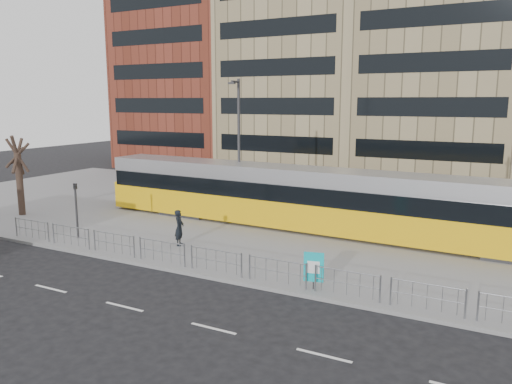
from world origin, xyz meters
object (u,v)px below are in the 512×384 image
at_px(pedestrian, 179,228).
at_px(bare_tree, 15,134).
at_px(tram, 329,201).
at_px(lamp_post_west, 238,143).
at_px(ad_panel, 314,268).
at_px(traffic_light_west, 76,203).

bearing_deg(pedestrian, bare_tree, 66.16).
relative_size(tram, lamp_post_west, 3.48).
distance_m(ad_panel, pedestrian, 8.94).
bearing_deg(lamp_post_west, tram, -8.10).
bearing_deg(tram, ad_panel, -72.57).
bearing_deg(lamp_post_west, traffic_light_west, -122.05).
distance_m(pedestrian, lamp_post_west, 8.23).
height_order(pedestrian, lamp_post_west, lamp_post_west).
relative_size(tram, ad_panel, 20.18).
distance_m(traffic_light_west, bare_tree, 8.91).
bearing_deg(traffic_light_west, pedestrian, 14.93).
xyz_separation_m(pedestrian, lamp_post_west, (-0.47, 7.24, 3.89)).
bearing_deg(traffic_light_west, lamp_post_west, 59.09).
bearing_deg(tram, bare_tree, -163.17).
distance_m(tram, ad_panel, 9.27).
relative_size(ad_panel, bare_tree, 0.21).
bearing_deg(bare_tree, pedestrian, -4.23).
bearing_deg(traffic_light_west, ad_panel, -3.36).
bearing_deg(bare_tree, tram, 14.93).
distance_m(pedestrian, traffic_light_west, 6.17).
height_order(tram, lamp_post_west, lamp_post_west).
xyz_separation_m(pedestrian, traffic_light_west, (-5.91, -1.45, 1.02)).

